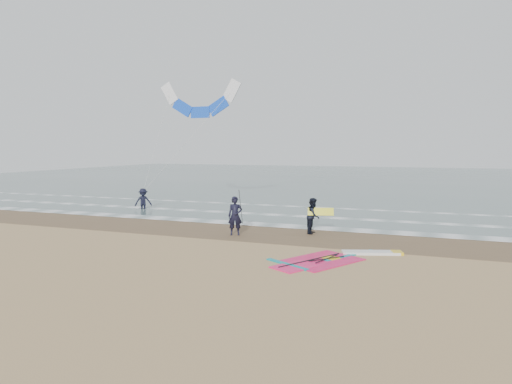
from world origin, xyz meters
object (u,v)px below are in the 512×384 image
(windsurf_rig, at_px, (336,258))
(person_standing, at_px, (235,216))
(person_wading, at_px, (143,196))
(surf_kite, at_px, (200,102))
(person_walking, at_px, (313,216))

(windsurf_rig, relative_size, person_standing, 2.57)
(person_standing, height_order, person_wading, person_standing)
(person_standing, bearing_deg, windsurf_rig, -50.71)
(person_standing, distance_m, person_wading, 11.78)
(person_standing, distance_m, surf_kite, 13.39)
(windsurf_rig, height_order, person_wading, person_wading)
(windsurf_rig, distance_m, person_walking, 5.45)
(windsurf_rig, relative_size, surf_kite, 0.63)
(windsurf_rig, bearing_deg, person_wading, 147.93)
(windsurf_rig, bearing_deg, person_walking, 112.71)
(person_wading, xyz_separation_m, surf_kite, (3.06, 2.93, 6.73))
(person_wading, bearing_deg, surf_kite, 2.48)
(person_walking, height_order, person_wading, person_wading)
(person_standing, height_order, surf_kite, surf_kite)
(person_walking, xyz_separation_m, person_wading, (-13.37, 4.71, 0.00))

